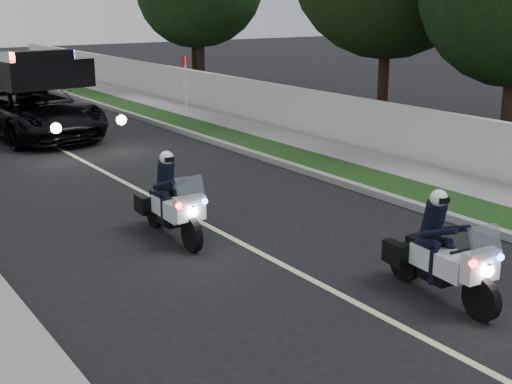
% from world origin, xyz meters
% --- Properties ---
extents(ground, '(120.00, 120.00, 0.00)m').
position_xyz_m(ground, '(0.00, 0.00, 0.00)').
color(ground, black).
rests_on(ground, ground).
extents(curb_right, '(0.20, 60.00, 0.15)m').
position_xyz_m(curb_right, '(4.10, 10.00, 0.07)').
color(curb_right, gray).
rests_on(curb_right, ground).
extents(grass_verge, '(1.20, 60.00, 0.16)m').
position_xyz_m(grass_verge, '(4.80, 10.00, 0.08)').
color(grass_verge, '#193814').
rests_on(grass_verge, ground).
extents(sidewalk_right, '(1.40, 60.00, 0.16)m').
position_xyz_m(sidewalk_right, '(6.10, 10.00, 0.08)').
color(sidewalk_right, gray).
rests_on(sidewalk_right, ground).
extents(property_wall, '(0.22, 60.00, 1.50)m').
position_xyz_m(property_wall, '(7.10, 10.00, 0.75)').
color(property_wall, beige).
rests_on(property_wall, ground).
extents(lane_marking, '(0.12, 50.00, 0.01)m').
position_xyz_m(lane_marking, '(0.00, 10.00, 0.00)').
color(lane_marking, '#BFB78C').
rests_on(lane_marking, ground).
extents(police_moto_left, '(0.73, 1.90, 1.60)m').
position_xyz_m(police_moto_left, '(-0.88, 4.77, 0.00)').
color(police_moto_left, silver).
rests_on(police_moto_left, ground).
extents(police_moto_right, '(0.85, 1.95, 1.61)m').
position_xyz_m(police_moto_right, '(1.11, 0.29, 0.00)').
color(police_moto_right, silver).
rests_on(police_moto_right, ground).
extents(police_suv, '(3.51, 6.35, 2.94)m').
position_xyz_m(police_suv, '(-0.06, 15.79, 0.00)').
color(police_suv, black).
rests_on(police_suv, ground).
extents(sign_post, '(0.47, 0.47, 2.27)m').
position_xyz_m(sign_post, '(6.00, 16.88, 0.00)').
color(sign_post, '#AB230C').
rests_on(sign_post, ground).
extents(tree_right_a, '(5.81, 5.81, 8.80)m').
position_xyz_m(tree_right_a, '(9.88, 5.69, 0.00)').
color(tree_right_a, black).
rests_on(tree_right_a, ground).
extents(tree_right_c, '(7.71, 7.71, 10.59)m').
position_xyz_m(tree_right_c, '(10.19, 10.82, 0.00)').
color(tree_right_c, black).
rests_on(tree_right_c, ground).
extents(tree_right_d, '(6.18, 6.18, 9.71)m').
position_xyz_m(tree_right_d, '(9.66, 22.16, 0.00)').
color(tree_right_d, '#183913').
rests_on(tree_right_d, ground).
extents(tree_right_e, '(6.71, 6.71, 9.12)m').
position_xyz_m(tree_right_e, '(10.20, 23.62, 0.00)').
color(tree_right_e, '#183410').
rests_on(tree_right_e, ground).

